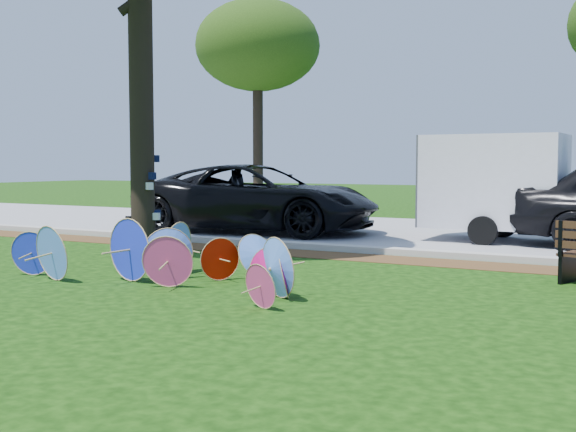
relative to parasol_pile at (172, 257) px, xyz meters
name	(u,v)px	position (x,y,z in m)	size (l,w,h in m)	color
ground	(178,296)	(0.64, -0.72, -0.38)	(90.00, 90.00, 0.00)	black
mulch_strip	(329,255)	(0.64, 3.78, -0.37)	(90.00, 1.00, 0.01)	#472D16
curb	(345,248)	(0.64, 4.48, -0.32)	(90.00, 0.30, 0.12)	#B7B5AD
street	(415,233)	(0.64, 8.63, -0.37)	(90.00, 8.00, 0.01)	gray
parasol_pile	(172,257)	(0.00, 0.00, 0.00)	(4.90, 2.42, 0.91)	#4F83E9
black_van	(257,199)	(-2.76, 6.92, 0.44)	(2.70, 5.86, 1.63)	black
cargo_trailer	(495,181)	(2.71, 7.63, 0.91)	(2.80, 1.78, 2.56)	white
bg_trees	(550,23)	(2.68, 14.55, 5.39)	(21.34, 6.68, 7.40)	black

